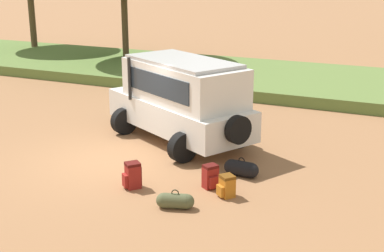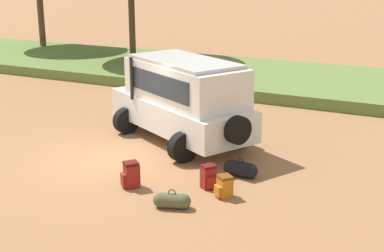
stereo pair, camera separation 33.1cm
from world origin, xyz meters
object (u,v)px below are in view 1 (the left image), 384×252
object	(u,v)px
duffel_bag_soft_canvas	(175,201)
backpack_cluster_center	(211,177)
safari_vehicle	(181,98)
duffel_bag_low_black_case	(241,168)
backpack_near_rear_wheel	(132,176)
backpack_beside_front_wheel	(227,186)

from	to	relation	value
duffel_bag_soft_canvas	backpack_cluster_center	bearing A→B (deg)	78.33
safari_vehicle	duffel_bag_low_black_case	world-z (taller)	safari_vehicle
backpack_cluster_center	backpack_near_rear_wheel	size ratio (longest dim) A/B	0.91
backpack_near_rear_wheel	duffel_bag_low_black_case	distance (m)	2.69
backpack_beside_front_wheel	backpack_near_rear_wheel	world-z (taller)	backpack_near_rear_wheel
safari_vehicle	backpack_cluster_center	bearing A→B (deg)	-53.01
backpack_beside_front_wheel	duffel_bag_low_black_case	xyz separation A→B (m)	(-0.11, 1.29, -0.05)
backpack_beside_front_wheel	backpack_near_rear_wheel	size ratio (longest dim) A/B	0.82
safari_vehicle	backpack_beside_front_wheel	bearing A→B (deg)	-49.73
duffel_bag_soft_canvas	safari_vehicle	bearing A→B (deg)	114.09
duffel_bag_low_black_case	safari_vehicle	bearing A→B (deg)	144.31
duffel_bag_low_black_case	duffel_bag_soft_canvas	xyz separation A→B (m)	(-0.67, -2.30, -0.03)
safari_vehicle	backpack_cluster_center	world-z (taller)	safari_vehicle
backpack_beside_front_wheel	duffel_bag_low_black_case	world-z (taller)	backpack_beside_front_wheel
backpack_beside_front_wheel	duffel_bag_soft_canvas	xyz separation A→B (m)	(-0.78, -1.01, -0.08)
backpack_cluster_center	duffel_bag_soft_canvas	size ratio (longest dim) A/B	0.71
backpack_beside_front_wheel	duffel_bag_soft_canvas	distance (m)	1.28
backpack_cluster_center	duffel_bag_soft_canvas	xyz separation A→B (m)	(-0.27, -1.31, -0.11)
duffel_bag_low_black_case	backpack_near_rear_wheel	bearing A→B (deg)	-139.71
backpack_beside_front_wheel	safari_vehicle	bearing A→B (deg)	130.27
backpack_cluster_center	duffel_bag_low_black_case	world-z (taller)	backpack_cluster_center
safari_vehicle	backpack_beside_front_wheel	distance (m)	4.18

